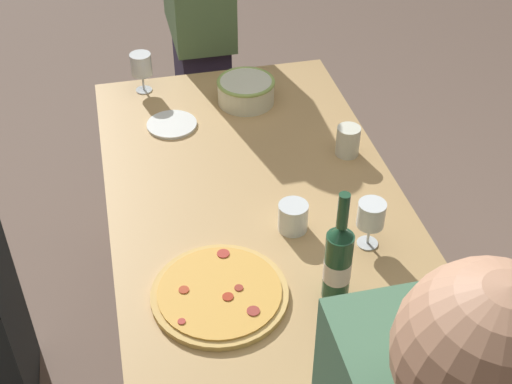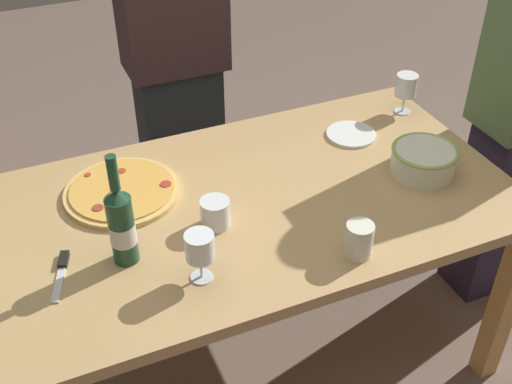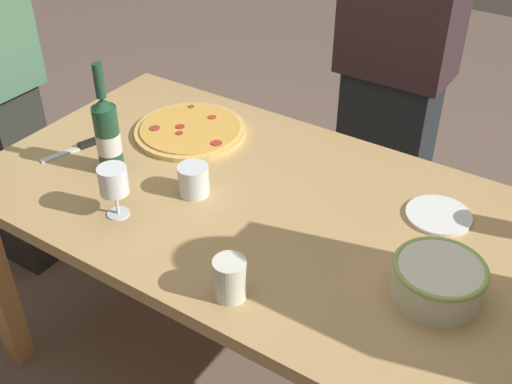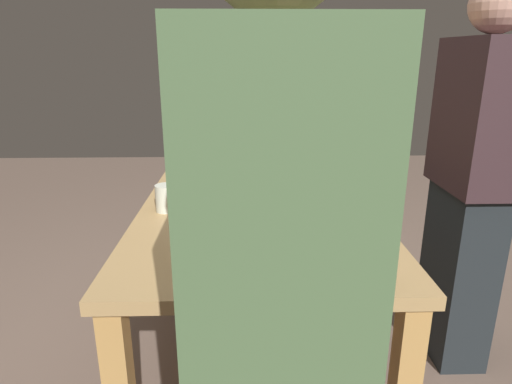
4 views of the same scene
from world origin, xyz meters
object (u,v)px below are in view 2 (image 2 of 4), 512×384
object	(u,v)px
side_plate	(351,134)
wine_glass_near_pizza	(406,87)
dining_table	(256,221)
cup_ceramic	(359,240)
pizza	(122,191)
pizza_knife	(62,269)
wine_bottle	(121,225)
serving_bowl	(423,160)
wine_glass_by_bottle	(200,249)
person_guest_right	(175,62)
cup_amber	(215,213)

from	to	relation	value
side_plate	wine_glass_near_pizza	bearing A→B (deg)	15.12
dining_table	cup_ceramic	xyz separation A→B (m)	(0.16, -0.35, 0.14)
dining_table	pizza	bearing A→B (deg)	153.93
pizza	pizza_knife	world-z (taller)	pizza
wine_bottle	serving_bowl	bearing A→B (deg)	1.36
serving_bowl	pizza_knife	bearing A→B (deg)	-179.92
wine_glass_by_bottle	side_plate	bearing A→B (deg)	32.53
serving_bowl	pizza	bearing A→B (deg)	163.61
wine_bottle	person_guest_right	size ratio (longest dim) A/B	0.21
pizza	serving_bowl	xyz separation A→B (m)	(0.92, -0.27, 0.04)
pizza	side_plate	size ratio (longest dim) A/B	2.05
wine_bottle	cup_ceramic	distance (m)	0.64
pizza	dining_table	bearing A→B (deg)	-26.07
cup_amber	pizza_knife	bearing A→B (deg)	-177.74
pizza	serving_bowl	distance (m)	0.96
dining_table	cup_amber	size ratio (longest dim) A/B	18.25
dining_table	pizza_knife	world-z (taller)	pizza_knife
pizza_knife	wine_glass_near_pizza	bearing A→B (deg)	15.23
wine_glass_near_pizza	wine_glass_by_bottle	world-z (taller)	wine_glass_near_pizza
pizza	cup_amber	xyz separation A→B (m)	(0.21, -0.26, 0.03)
cup_amber	dining_table	bearing A→B (deg)	24.41
serving_bowl	wine_bottle	xyz separation A→B (m)	(-0.98, -0.02, 0.07)
cup_amber	wine_bottle	bearing A→B (deg)	-171.87
pizza	pizza_knife	bearing A→B (deg)	-130.53
wine_bottle	pizza_knife	world-z (taller)	wine_bottle
dining_table	cup_ceramic	size ratio (longest dim) A/B	15.61
cup_ceramic	side_plate	xyz separation A→B (m)	(0.30, 0.55, -0.05)
dining_table	side_plate	world-z (taller)	side_plate
cup_amber	pizza_knife	world-z (taller)	cup_amber
side_plate	pizza_knife	bearing A→B (deg)	-164.74
wine_bottle	side_plate	xyz separation A→B (m)	(0.89, 0.31, -0.12)
dining_table	pizza_knife	xyz separation A→B (m)	(-0.61, -0.09, 0.10)
wine_glass_by_bottle	cup_ceramic	distance (m)	0.44
cup_ceramic	pizza_knife	xyz separation A→B (m)	(-0.76, 0.26, -0.05)
side_plate	dining_table	bearing A→B (deg)	-156.27
pizza	wine_glass_by_bottle	size ratio (longest dim) A/B	2.44
serving_bowl	wine_glass_near_pizza	xyz separation A→B (m)	(0.17, 0.36, 0.05)
cup_ceramic	wine_glass_by_bottle	bearing A→B (deg)	168.98
wine_glass_by_bottle	cup_amber	world-z (taller)	wine_glass_by_bottle
wine_bottle	pizza_knife	bearing A→B (deg)	172.86
pizza	wine_glass_near_pizza	size ratio (longest dim) A/B	2.39
wine_glass_by_bottle	pizza_knife	world-z (taller)	wine_glass_by_bottle
cup_ceramic	cup_amber	bearing A→B (deg)	139.24
dining_table	wine_glass_near_pizza	size ratio (longest dim) A/B	10.57
serving_bowl	person_guest_right	bearing A→B (deg)	118.11
dining_table	wine_bottle	size ratio (longest dim) A/B	4.72
side_plate	cup_amber	bearing A→B (deg)	-156.09
wine_bottle	wine_glass_by_bottle	world-z (taller)	wine_bottle
wine_glass_by_bottle	serving_bowl	bearing A→B (deg)	11.97
pizza_knife	side_plate	bearing A→B (deg)	15.26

